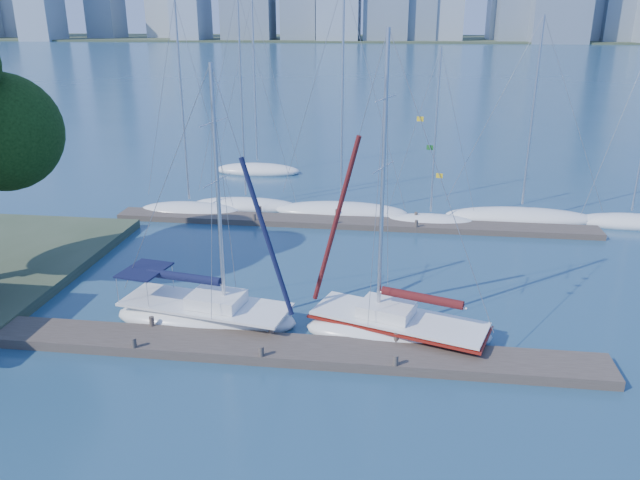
# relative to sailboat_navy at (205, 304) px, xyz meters

# --- Properties ---
(ground) EXTENTS (700.00, 700.00, 0.00)m
(ground) POSITION_rel_sailboat_navy_xyz_m (3.11, -2.16, -0.90)
(ground) COLOR navy
(ground) RESTS_ON ground
(near_dock) EXTENTS (26.00, 2.00, 0.40)m
(near_dock) POSITION_rel_sailboat_navy_xyz_m (3.11, -2.16, -0.70)
(near_dock) COLOR #433A31
(near_dock) RESTS_ON ground
(far_dock) EXTENTS (30.00, 1.80, 0.36)m
(far_dock) POSITION_rel_sailboat_navy_xyz_m (5.11, 13.84, -0.72)
(far_dock) COLOR #433A31
(far_dock) RESTS_ON ground
(far_shore) EXTENTS (800.00, 100.00, 1.50)m
(far_shore) POSITION_rel_sailboat_navy_xyz_m (3.11, 317.84, -0.90)
(far_shore) COLOR #38472D
(far_shore) RESTS_ON ground
(sailboat_navy) EXTENTS (8.16, 3.89, 11.37)m
(sailboat_navy) POSITION_rel_sailboat_navy_xyz_m (0.00, 0.00, 0.00)
(sailboat_navy) COLOR white
(sailboat_navy) RESTS_ON ground
(sailboat_maroon) EXTENTS (7.97, 4.70, 12.58)m
(sailboat_maroon) POSITION_rel_sailboat_navy_xyz_m (8.16, -0.17, 0.15)
(sailboat_maroon) COLOR white
(sailboat_maroon) RESTS_ON ground
(bg_boat_0) EXTENTS (7.10, 4.15, 13.74)m
(bg_boat_0) POSITION_rel_sailboat_navy_xyz_m (-5.68, 14.88, -0.61)
(bg_boat_0) COLOR white
(bg_boat_0) RESTS_ON ground
(bg_boat_1) EXTENTS (7.73, 3.91, 14.24)m
(bg_boat_1) POSITION_rel_sailboat_navy_xyz_m (-2.29, 16.57, -0.63)
(bg_boat_1) COLOR white
(bg_boat_1) RESTS_ON ground
(bg_boat_2) EXTENTS (9.11, 5.25, 14.81)m
(bg_boat_2) POSITION_rel_sailboat_navy_xyz_m (4.27, 15.90, -0.60)
(bg_boat_2) COLOR white
(bg_boat_2) RESTS_ON ground
(bg_boat_3) EXTENTS (5.89, 3.17, 11.01)m
(bg_boat_3) POSITION_rel_sailboat_navy_xyz_m (10.01, 14.71, -0.67)
(bg_boat_3) COLOR white
(bg_boat_3) RESTS_ON ground
(bg_boat_4) EXTENTS (9.74, 3.49, 12.84)m
(bg_boat_4) POSITION_rel_sailboat_navy_xyz_m (15.78, 16.14, -0.63)
(bg_boat_4) COLOR white
(bg_boat_4) RESTS_ON ground
(bg_boat_5) EXTENTS (7.29, 4.21, 13.64)m
(bg_boat_5) POSITION_rel_sailboat_navy_xyz_m (22.40, 16.08, -0.63)
(bg_boat_5) COLOR white
(bg_boat_5) RESTS_ON ground
(bg_boat_6) EXTENTS (7.37, 3.53, 13.95)m
(bg_boat_6) POSITION_rel_sailboat_navy_xyz_m (-3.74, 26.47, -0.61)
(bg_boat_6) COLOR white
(bg_boat_6) RESTS_ON ground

